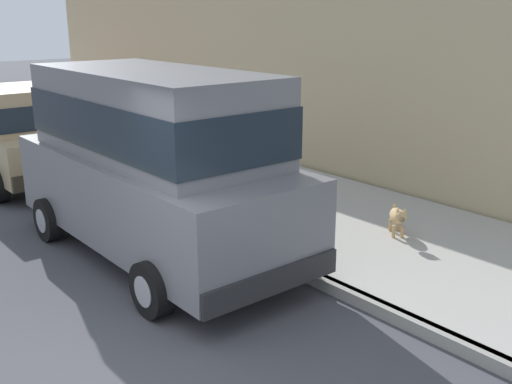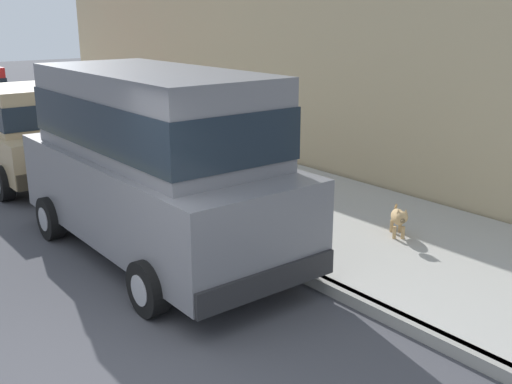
{
  "view_description": "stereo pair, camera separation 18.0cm",
  "coord_description": "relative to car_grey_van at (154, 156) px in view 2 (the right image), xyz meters",
  "views": [
    {
      "loc": [
        -1.65,
        -4.41,
        3.19
      ],
      "look_at": [
        3.35,
        1.63,
        0.85
      ],
      "focal_mm": 41.84,
      "sensor_mm": 36.0,
      "label": 1
    },
    {
      "loc": [
        -1.51,
        -4.52,
        3.19
      ],
      "look_at": [
        3.35,
        1.63,
        0.85
      ],
      "focal_mm": 41.84,
      "sensor_mm": 36.0,
      "label": 2
    }
  ],
  "objects": [
    {
      "name": "dog_tan",
      "position": [
        2.82,
        -1.88,
        -0.97
      ],
      "size": [
        0.55,
        0.59,
        0.49
      ],
      "color": "tan",
      "rests_on": "sidewalk"
    },
    {
      "name": "car_tan_hatchback",
      "position": [
        -0.06,
        4.92,
        -0.42
      ],
      "size": [
        1.96,
        3.8,
        1.88
      ],
      "color": "tan",
      "rests_on": "ground"
    },
    {
      "name": "fire_hydrant",
      "position": [
        1.45,
        1.33,
        -0.92
      ],
      "size": [
        0.34,
        0.24,
        0.72
      ],
      "color": "red",
      "rests_on": "sidewalk"
    },
    {
      "name": "car_grey_van",
      "position": [
        0.0,
        0.0,
        0.0
      ],
      "size": [
        2.15,
        4.9,
        2.52
      ],
      "color": "slate",
      "rests_on": "ground"
    },
    {
      "name": "curb",
      "position": [
        1.0,
        -2.36,
        -1.32
      ],
      "size": [
        0.16,
        64.0,
        0.14
      ],
      "primitive_type": "cube",
      "color": "gray",
      "rests_on": "ground"
    },
    {
      "name": "building_facade",
      "position": [
        4.9,
        3.6,
        0.91
      ],
      "size": [
        0.5,
        20.0,
        4.61
      ],
      "primitive_type": "cube",
      "color": "tan",
      "rests_on": "ground"
    },
    {
      "name": "sidewalk",
      "position": [
        2.8,
        -2.36,
        -1.32
      ],
      "size": [
        3.6,
        64.0,
        0.14
      ],
      "primitive_type": "cube",
      "color": "#A8A59E",
      "rests_on": "ground"
    }
  ]
}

